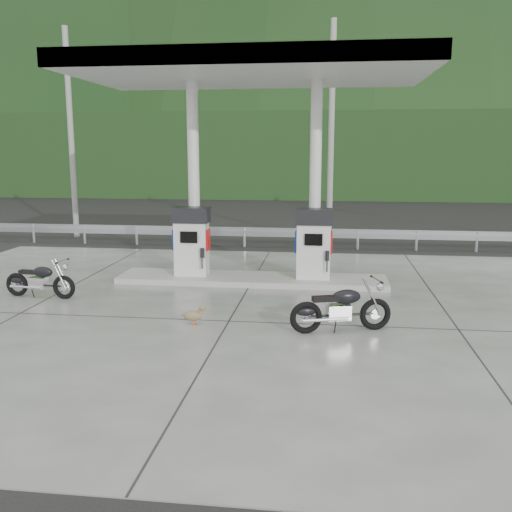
# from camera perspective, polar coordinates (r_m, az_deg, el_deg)

# --- Properties ---
(ground) EXTENTS (160.00, 160.00, 0.00)m
(ground) POSITION_cam_1_polar(r_m,az_deg,el_deg) (12.59, -1.93, -5.28)
(ground) COLOR black
(ground) RESTS_ON ground
(forecourt_apron) EXTENTS (18.00, 14.00, 0.02)m
(forecourt_apron) POSITION_cam_1_polar(r_m,az_deg,el_deg) (12.58, -1.93, -5.24)
(forecourt_apron) COLOR slate
(forecourt_apron) RESTS_ON ground
(pump_island) EXTENTS (7.00, 1.40, 0.15)m
(pump_island) POSITION_cam_1_polar(r_m,az_deg,el_deg) (14.96, -0.42, -2.33)
(pump_island) COLOR #A09E95
(pump_island) RESTS_ON forecourt_apron
(gas_pump_left) EXTENTS (0.95, 0.55, 1.80)m
(gas_pump_left) POSITION_cam_1_polar(r_m,az_deg,el_deg) (15.06, -6.47, 1.47)
(gas_pump_left) COLOR silver
(gas_pump_left) RESTS_ON pump_island
(gas_pump_right) EXTENTS (0.95, 0.55, 1.80)m
(gas_pump_right) POSITION_cam_1_polar(r_m,az_deg,el_deg) (14.65, 5.79, 1.22)
(gas_pump_right) COLOR silver
(gas_pump_right) RESTS_ON pump_island
(canopy_column_left) EXTENTS (0.30, 0.30, 5.00)m
(canopy_column_left) POSITION_cam_1_polar(r_m,az_deg,el_deg) (15.28, -6.24, 7.64)
(canopy_column_left) COLOR white
(canopy_column_left) RESTS_ON pump_island
(canopy_column_right) EXTENTS (0.30, 0.30, 5.00)m
(canopy_column_right) POSITION_cam_1_polar(r_m,az_deg,el_deg) (14.87, 5.95, 7.57)
(canopy_column_right) COLOR white
(canopy_column_right) RESTS_ON pump_island
(canopy_roof) EXTENTS (8.50, 5.00, 0.40)m
(canopy_roof) POSITION_cam_1_polar(r_m,az_deg,el_deg) (14.70, -0.45, 18.13)
(canopy_roof) COLOR white
(canopy_roof) RESTS_ON canopy_column_left
(guardrail) EXTENTS (26.00, 0.16, 1.42)m
(guardrail) POSITION_cam_1_polar(r_m,az_deg,el_deg) (20.23, 1.64, 2.84)
(guardrail) COLOR #A0A2A8
(guardrail) RESTS_ON ground
(road) EXTENTS (60.00, 7.00, 0.01)m
(road) POSITION_cam_1_polar(r_m,az_deg,el_deg) (23.78, 2.46, 2.28)
(road) COLOR black
(road) RESTS_ON ground
(utility_pole_a) EXTENTS (0.22, 0.22, 8.00)m
(utility_pole_a) POSITION_cam_1_polar(r_m,az_deg,el_deg) (23.64, -18.02, 11.45)
(utility_pole_a) COLOR gray
(utility_pole_a) RESTS_ON ground
(utility_pole_b) EXTENTS (0.22, 0.22, 8.00)m
(utility_pole_b) POSITION_cam_1_polar(r_m,az_deg,el_deg) (21.46, 7.53, 12.01)
(utility_pole_b) COLOR gray
(utility_pole_b) RESTS_ON ground
(tree_band) EXTENTS (80.00, 6.00, 6.00)m
(tree_band) POSITION_cam_1_polar(r_m,az_deg,el_deg) (42.00, 4.63, 9.98)
(tree_band) COLOR black
(tree_band) RESTS_ON ground
(forested_hills) EXTENTS (100.00, 40.00, 140.00)m
(forested_hills) POSITION_cam_1_polar(r_m,az_deg,el_deg) (72.06, 5.70, 7.83)
(forested_hills) COLOR black
(forested_hills) RESTS_ON ground
(motorcycle_left) EXTENTS (1.72, 0.70, 0.80)m
(motorcycle_left) POSITION_cam_1_polar(r_m,az_deg,el_deg) (14.30, -20.80, -2.32)
(motorcycle_left) COLOR black
(motorcycle_left) RESTS_ON forecourt_apron
(motorcycle_right) EXTENTS (1.95, 1.10, 0.88)m
(motorcycle_right) POSITION_cam_1_polar(r_m,az_deg,el_deg) (11.00, 8.51, -5.26)
(motorcycle_right) COLOR black
(motorcycle_right) RESTS_ON forecourt_apron
(duck) EXTENTS (0.46, 0.14, 0.33)m
(duck) POSITION_cam_1_polar(r_m,az_deg,el_deg) (11.44, -6.34, -6.01)
(duck) COLOR brown
(duck) RESTS_ON forecourt_apron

